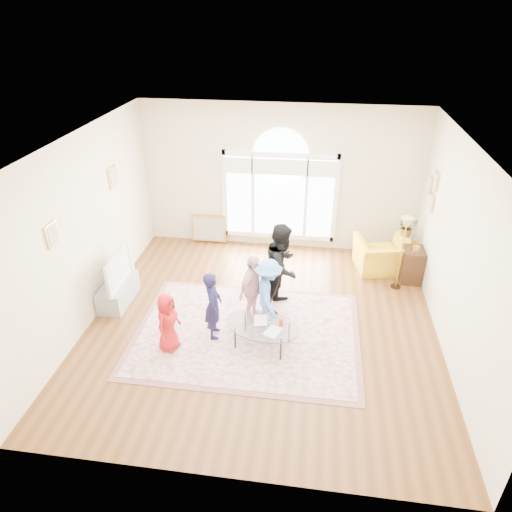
# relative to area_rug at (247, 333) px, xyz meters

# --- Properties ---
(ground) EXTENTS (6.00, 6.00, 0.00)m
(ground) POSITION_rel_area_rug_xyz_m (0.22, 0.31, -0.01)
(ground) COLOR #523114
(ground) RESTS_ON ground
(room_shell) EXTENTS (6.00, 6.00, 6.00)m
(room_shell) POSITION_rel_area_rug_xyz_m (0.23, 3.14, 1.56)
(room_shell) COLOR beige
(room_shell) RESTS_ON ground
(area_rug) EXTENTS (3.60, 2.60, 0.02)m
(area_rug) POSITION_rel_area_rug_xyz_m (0.00, 0.00, 0.00)
(area_rug) COLOR beige
(area_rug) RESTS_ON ground
(rug_border) EXTENTS (3.80, 2.80, 0.01)m
(rug_border) POSITION_rel_area_rug_xyz_m (0.00, 0.00, -0.00)
(rug_border) COLOR #86514F
(rug_border) RESTS_ON ground
(tv_console) EXTENTS (0.45, 1.00, 0.42)m
(tv_console) POSITION_rel_area_rug_xyz_m (-2.53, 0.61, 0.20)
(tv_console) COLOR #979B9F
(tv_console) RESTS_ON ground
(television) EXTENTS (0.17, 1.09, 0.63)m
(television) POSITION_rel_area_rug_xyz_m (-2.52, 0.61, 0.72)
(television) COLOR black
(television) RESTS_ON tv_console
(coffee_table) EXTENTS (1.36, 1.03, 0.54)m
(coffee_table) POSITION_rel_area_rug_xyz_m (0.30, -0.27, 0.39)
(coffee_table) COLOR silver
(coffee_table) RESTS_ON ground
(armchair) EXTENTS (1.25, 1.14, 0.70)m
(armchair) POSITION_rel_area_rug_xyz_m (2.47, 2.47, 0.34)
(armchair) COLOR yellow
(armchair) RESTS_ON ground
(side_cabinet) EXTENTS (0.40, 0.50, 0.70)m
(side_cabinet) POSITION_rel_area_rug_xyz_m (3.00, 2.15, 0.34)
(side_cabinet) COLOR black
(side_cabinet) RESTS_ON ground
(floor_lamp) EXTENTS (0.28, 0.28, 1.51)m
(floor_lamp) POSITION_rel_area_rug_xyz_m (2.70, 1.84, 1.27)
(floor_lamp) COLOR black
(floor_lamp) RESTS_ON ground
(plant_pedestal) EXTENTS (0.20, 0.20, 0.70)m
(plant_pedestal) POSITION_rel_area_rug_xyz_m (2.92, 2.74, 0.34)
(plant_pedestal) COLOR white
(plant_pedestal) RESTS_ON ground
(potted_plant) EXTENTS (0.44, 0.40, 0.42)m
(potted_plant) POSITION_rel_area_rug_xyz_m (2.92, 2.74, 0.90)
(potted_plant) COLOR #33722D
(potted_plant) RESTS_ON plant_pedestal
(leaning_picture) EXTENTS (0.80, 0.14, 0.62)m
(leaning_picture) POSITION_rel_area_rug_xyz_m (-1.39, 3.21, -0.01)
(leaning_picture) COLOR tan
(leaning_picture) RESTS_ON ground
(child_red) EXTENTS (0.45, 0.57, 1.02)m
(child_red) POSITION_rel_area_rug_xyz_m (-1.18, -0.54, 0.52)
(child_red) COLOR #AF171A
(child_red) RESTS_ON area_rug
(child_navy) EXTENTS (0.35, 0.48, 1.21)m
(child_navy) POSITION_rel_area_rug_xyz_m (-0.54, -0.11, 0.61)
(child_navy) COLOR #151437
(child_navy) RESTS_ON area_rug
(child_black) EXTENTS (0.84, 0.95, 1.64)m
(child_black) POSITION_rel_area_rug_xyz_m (0.50, 0.90, 0.83)
(child_black) COLOR black
(child_black) RESTS_ON area_rug
(child_pink) EXTENTS (0.59, 0.80, 1.27)m
(child_pink) POSITION_rel_area_rug_xyz_m (0.04, 0.41, 0.64)
(child_pink) COLOR #EBABAF
(child_pink) RESTS_ON area_rug
(child_blue) EXTENTS (0.67, 0.91, 1.27)m
(child_blue) POSITION_rel_area_rug_xyz_m (0.32, 0.32, 0.64)
(child_blue) COLOR #5494ED
(child_blue) RESTS_ON area_rug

